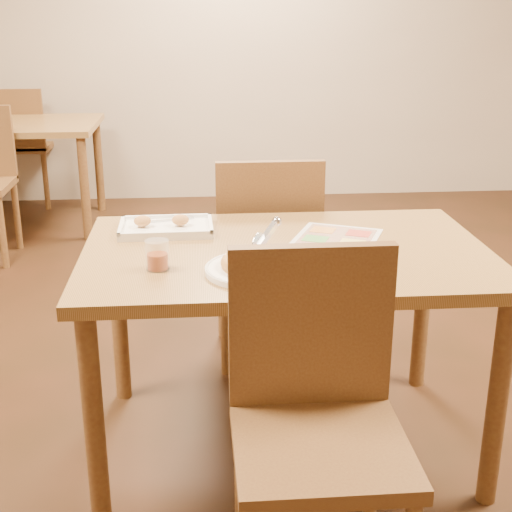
{
  "coord_description": "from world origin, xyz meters",
  "views": [
    {
      "loc": [
        -0.28,
        -2.15,
        1.45
      ],
      "look_at": [
        -0.11,
        -0.21,
        0.77
      ],
      "focal_mm": 50.0,
      "sensor_mm": 36.0,
      "label": 1
    }
  ],
  "objects": [
    {
      "name": "chair_far",
      "position": [
        -0.0,
        0.6,
        0.57
      ],
      "size": [
        0.42,
        0.42,
        0.47
      ],
      "rotation": [
        0.0,
        0.0,
        3.14
      ],
      "color": "brown",
      "rests_on": "ground"
    },
    {
      "name": "glass_tumbler",
      "position": [
        -0.4,
        -0.16,
        0.76
      ],
      "size": [
        0.07,
        0.07,
        0.09
      ],
      "rotation": [
        0.0,
        0.0,
        0.41
      ],
      "color": "maroon",
      "rests_on": "dining_table"
    },
    {
      "name": "dining_table",
      "position": [
        0.0,
        0.0,
        0.63
      ],
      "size": [
        1.3,
        0.85,
        0.72
      ],
      "color": "olive",
      "rests_on": "ground"
    },
    {
      "name": "bg_chair_far",
      "position": [
        -1.6,
        3.3,
        0.57
      ],
      "size": [
        0.42,
        0.42,
        0.47
      ],
      "rotation": [
        0.0,
        0.0,
        3.14
      ],
      "color": "brown",
      "rests_on": "ground"
    },
    {
      "name": "pizza",
      "position": [
        -0.11,
        -0.2,
        0.75
      ],
      "size": [
        0.22,
        0.22,
        0.03
      ],
      "rotation": [
        0.0,
        0.0,
        -0.07
      ],
      "color": "gold",
      "rests_on": "plate"
    },
    {
      "name": "pizza_cutter",
      "position": [
        -0.09,
        -0.16,
        0.81
      ],
      "size": [
        0.1,
        0.15,
        0.1
      ],
      "rotation": [
        0.0,
        0.0,
        1.01
      ],
      "color": "silver",
      "rests_on": "pizza"
    },
    {
      "name": "bg_table",
      "position": [
        -1.6,
        2.8,
        0.63
      ],
      "size": [
        1.3,
        0.85,
        0.72
      ],
      "color": "olive",
      "rests_on": "ground"
    },
    {
      "name": "plate",
      "position": [
        -0.11,
        -0.21,
        0.73
      ],
      "size": [
        0.38,
        0.38,
        0.02
      ],
      "primitive_type": "cylinder",
      "rotation": [
        0.0,
        0.0,
        -0.34
      ],
      "color": "white",
      "rests_on": "dining_table"
    },
    {
      "name": "menu",
      "position": [
        0.16,
        0.06,
        0.72
      ],
      "size": [
        0.39,
        0.45,
        0.0
      ],
      "primitive_type": "cube",
      "rotation": [
        0.0,
        0.0,
        -0.41
      ],
      "color": "silver",
      "rests_on": "dining_table"
    },
    {
      "name": "room",
      "position": [
        0.0,
        0.0,
        1.35
      ],
      "size": [
        7.0,
        7.0,
        7.0
      ],
      "color": "#32190D",
      "rests_on": "ground"
    },
    {
      "name": "appetizer_tray",
      "position": [
        -0.39,
        0.22,
        0.73
      ],
      "size": [
        0.32,
        0.22,
        0.06
      ],
      "rotation": [
        0.0,
        0.0,
        0.02
      ],
      "color": "white",
      "rests_on": "dining_table"
    },
    {
      "name": "chair_near",
      "position": [
        0.0,
        -0.6,
        0.57
      ],
      "size": [
        0.42,
        0.42,
        0.47
      ],
      "color": "brown",
      "rests_on": "ground"
    }
  ]
}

